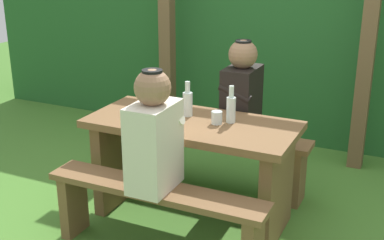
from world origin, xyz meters
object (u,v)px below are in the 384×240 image
object	(u,v)px
bottle_right	(188,102)
bench_far	(220,148)
person_white_shirt	(155,135)
cell_phone	(163,116)
bench_near	(156,207)
person_black_coat	(242,93)
bottle_left	(231,108)
drinking_glass	(217,118)
picnic_table	(192,153)

from	to	relation	value
bottle_right	bench_far	bearing A→B (deg)	80.42
person_white_shirt	cell_phone	size ratio (longest dim) A/B	5.14
bench_near	person_black_coat	xyz separation A→B (m)	(0.16, 1.03, 0.47)
bottle_left	person_white_shirt	bearing A→B (deg)	-111.52
person_white_shirt	bottle_right	bearing A→B (deg)	97.34
person_white_shirt	bottle_right	xyz separation A→B (m)	(-0.08, 0.60, 0.02)
bench_near	bottle_right	xyz separation A→B (m)	(-0.07, 0.60, 0.48)
bottle_left	bottle_right	xyz separation A→B (m)	(-0.31, -0.00, -0.00)
bottle_left	cell_phone	world-z (taller)	bottle_left
bottle_left	cell_phone	distance (m)	0.48
bench_near	drinking_glass	size ratio (longest dim) A/B	16.49
drinking_glass	bench_far	bearing A→B (deg)	108.70
bench_near	person_white_shirt	bearing A→B (deg)	37.05
bench_near	bottle_left	size ratio (longest dim) A/B	5.62
picnic_table	person_white_shirt	size ratio (longest dim) A/B	1.95
person_black_coat	cell_phone	distance (m)	0.65
bench_far	bottle_left	distance (m)	0.69
bench_near	bottle_right	world-z (taller)	bottle_right
bottle_right	bench_near	bearing A→B (deg)	-83.11
picnic_table	bottle_right	distance (m)	0.34
drinking_glass	bottle_left	xyz separation A→B (m)	(0.07, 0.07, 0.06)
bench_far	person_black_coat	xyz separation A→B (m)	(0.16, -0.00, 0.47)
bench_near	person_white_shirt	size ratio (longest dim) A/B	1.95
bench_near	person_white_shirt	xyz separation A→B (m)	(0.00, 0.00, 0.47)
picnic_table	bottle_left	xyz separation A→B (m)	(0.24, 0.09, 0.33)
drinking_glass	bench_near	bearing A→B (deg)	-107.35
drinking_glass	cell_phone	world-z (taller)	drinking_glass
picnic_table	bottle_left	bearing A→B (deg)	19.68
drinking_glass	bottle_left	distance (m)	0.11
bench_near	picnic_table	bearing A→B (deg)	90.00
person_white_shirt	picnic_table	bearing A→B (deg)	90.49
picnic_table	bottle_left	distance (m)	0.42
picnic_table	person_white_shirt	distance (m)	0.60
picnic_table	person_black_coat	world-z (taller)	person_black_coat
person_white_shirt	cell_phone	bearing A→B (deg)	113.47
bottle_right	cell_phone	bearing A→B (deg)	-148.49
bench_near	cell_phone	bearing A→B (deg)	112.92
bench_far	person_white_shirt	distance (m)	1.13
picnic_table	bottle_left	world-z (taller)	bottle_left
bottle_right	cell_phone	size ratio (longest dim) A/B	1.73
picnic_table	person_black_coat	size ratio (longest dim) A/B	1.95
cell_phone	person_black_coat	bearing A→B (deg)	31.97
bench_near	person_white_shirt	distance (m)	0.47
drinking_glass	cell_phone	distance (m)	0.39
bench_far	drinking_glass	distance (m)	0.68
person_black_coat	drinking_glass	size ratio (longest dim) A/B	8.47
bench_far	drinking_glass	xyz separation A→B (m)	(0.17, -0.50, 0.43)
bench_far	person_white_shirt	size ratio (longest dim) A/B	1.95
bottle_right	person_black_coat	bearing A→B (deg)	61.50
drinking_glass	bottle_left	world-z (taller)	bottle_left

